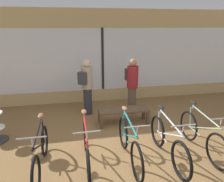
% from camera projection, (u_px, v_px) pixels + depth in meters
% --- Properties ---
extents(ground_plane, '(24.00, 24.00, 0.00)m').
position_uv_depth(ground_plane, '(125.00, 154.00, 4.37)').
color(ground_plane, olive).
extents(shop_back_wall, '(12.00, 0.08, 3.20)m').
position_uv_depth(shop_back_wall, '(103.00, 56.00, 6.96)').
color(shop_back_wall, tan).
rests_on(shop_back_wall, ground_plane).
extents(bicycle_far_left, '(0.46, 1.71, 1.01)m').
position_uv_depth(bicycle_far_left, '(41.00, 153.00, 3.77)').
color(bicycle_far_left, black).
rests_on(bicycle_far_left, ground_plane).
extents(bicycle_left, '(0.46, 1.73, 1.01)m').
position_uv_depth(bicycle_left, '(86.00, 148.00, 3.93)').
color(bicycle_left, black).
rests_on(bicycle_left, ground_plane).
extents(bicycle_center, '(0.46, 1.77, 1.05)m').
position_uv_depth(bicycle_center, '(129.00, 143.00, 4.03)').
color(bicycle_center, black).
rests_on(bicycle_center, ground_plane).
extents(bicycle_right, '(0.46, 1.80, 1.04)m').
position_uv_depth(bicycle_right, '(168.00, 142.00, 4.09)').
color(bicycle_right, black).
rests_on(bicycle_right, ground_plane).
extents(bicycle_far_right, '(0.46, 1.78, 1.04)m').
position_uv_depth(bicycle_far_right, '(201.00, 135.00, 4.34)').
color(bicycle_far_right, black).
rests_on(bicycle_far_right, ground_plane).
extents(display_bench, '(1.40, 0.44, 0.45)m').
position_uv_depth(display_bench, '(124.00, 112.00, 5.59)').
color(display_bench, brown).
rests_on(display_bench, ground_plane).
extents(customer_near_rack, '(0.52, 0.56, 1.73)m').
position_uv_depth(customer_near_rack, '(87.00, 86.00, 6.04)').
color(customer_near_rack, '#2D2D38').
rests_on(customer_near_rack, ground_plane).
extents(customer_by_window, '(0.40, 0.53, 1.73)m').
position_uv_depth(customer_by_window, '(132.00, 85.00, 6.14)').
color(customer_by_window, brown).
rests_on(customer_by_window, ground_plane).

